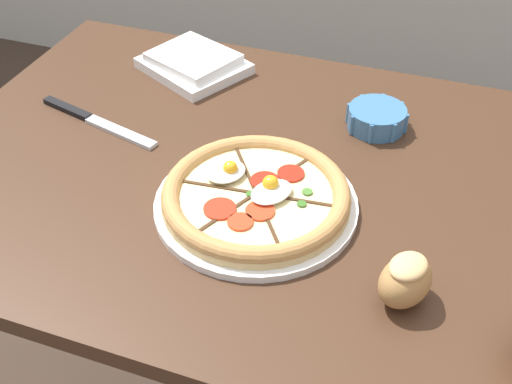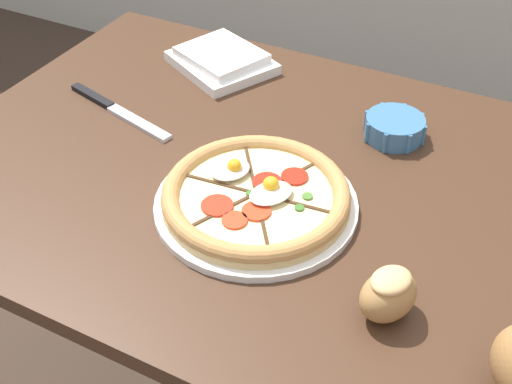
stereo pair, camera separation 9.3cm
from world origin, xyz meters
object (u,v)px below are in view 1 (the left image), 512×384
(dining_table, at_px, (263,227))
(pizza, at_px, (256,197))
(knife_main, at_px, (96,121))
(napkin_folded, at_px, (194,63))
(bread_piece_near, at_px, (405,280))
(ramekin_bowl, at_px, (377,118))

(dining_table, distance_m, pizza, 0.16)
(knife_main, bearing_deg, napkin_folded, 83.46)
(dining_table, distance_m, bread_piece_near, 0.35)
(dining_table, bearing_deg, knife_main, 174.48)
(napkin_folded, relative_size, bread_piece_near, 2.43)
(dining_table, relative_size, pizza, 3.66)
(pizza, height_order, knife_main, pizza)
(napkin_folded, xyz_separation_m, bread_piece_near, (0.48, -0.45, 0.02))
(pizza, xyz_separation_m, bread_piece_near, (0.23, -0.10, 0.02))
(pizza, xyz_separation_m, knife_main, (-0.34, 0.12, -0.02))
(pizza, relative_size, napkin_folded, 1.28)
(dining_table, relative_size, ramekin_bowl, 10.35)
(dining_table, xyz_separation_m, bread_piece_near, (0.25, -0.19, 0.16))
(napkin_folded, bearing_deg, dining_table, -47.80)
(bread_piece_near, relative_size, knife_main, 0.38)
(bread_piece_near, bearing_deg, dining_table, 142.88)
(ramekin_bowl, xyz_separation_m, napkin_folded, (-0.38, 0.08, -0.00))
(napkin_folded, bearing_deg, pizza, -53.83)
(pizza, xyz_separation_m, ramekin_bowl, (0.13, 0.27, 0.00))
(dining_table, xyz_separation_m, pizza, (0.02, -0.08, 0.14))
(bread_piece_near, bearing_deg, pizza, 155.90)
(pizza, height_order, bread_piece_near, bread_piece_near)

